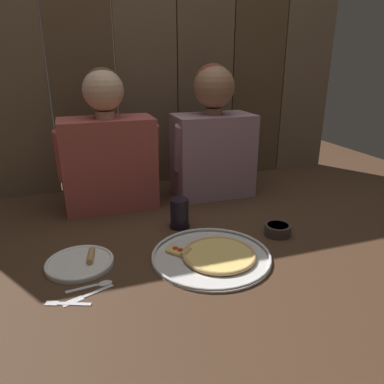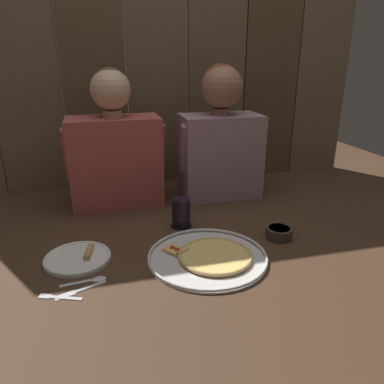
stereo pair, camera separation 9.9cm
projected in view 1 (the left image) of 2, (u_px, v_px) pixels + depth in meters
name	position (u px, v px, depth m)	size (l,w,h in m)	color
ground_plane	(200.00, 247.00, 1.33)	(3.20, 3.20, 0.00)	#422B1C
pizza_tray	(214.00, 255.00, 1.26)	(0.41, 0.41, 0.03)	silver
dinner_plate	(80.00, 262.00, 1.21)	(0.22, 0.22, 0.03)	white
drinking_glass	(179.00, 213.00, 1.47)	(0.09, 0.09, 0.12)	black
dipping_bowl	(278.00, 229.00, 1.41)	(0.10, 0.10, 0.04)	#3D332D
table_fork	(66.00, 303.00, 1.02)	(0.13, 0.06, 0.01)	silver
table_knife	(88.00, 295.00, 1.06)	(0.15, 0.07, 0.01)	silver
table_spoon	(98.00, 284.00, 1.11)	(0.14, 0.04, 0.01)	silver
diner_left	(108.00, 149.00, 1.61)	(0.44, 0.21, 0.61)	#AD4C47
diner_right	(213.00, 137.00, 1.76)	(0.41, 0.22, 0.63)	gray
wooden_backdrop_wall	(146.00, 50.00, 1.80)	(2.19, 0.03, 1.38)	brown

